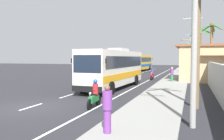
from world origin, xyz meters
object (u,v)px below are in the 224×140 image
Objects in this scene: palm_third at (201,39)px; palm_nearest at (202,52)px; pedestrian_midwalk at (107,108)px; pedestrian_near_kerb at (172,74)px; palm_second at (212,42)px; coach_bus_foreground at (114,67)px; motorcycle_beside_bus at (152,75)px; utility_pole_nearest at (195,10)px; utility_pole_distant at (190,51)px; utility_pole_far at (192,49)px; palm_farthest at (191,49)px; palm_fourth at (198,9)px; pedestrian_far_walk at (181,73)px; motorcycle_trailing at (95,96)px; utility_pole_mid at (192,43)px; coach_bus_far_lane at (139,62)px.

palm_nearest is at bearing 84.09° from palm_third.
palm_nearest is at bearing 156.34° from pedestrian_midwalk.
palm_second is (4.34, 2.69, 3.70)m from pedestrian_near_kerb.
motorcycle_beside_bus is at bearing 77.20° from coach_bus_foreground.
utility_pole_nearest is 1.31× the size of palm_second.
pedestrian_near_kerb is at bearing -92.18° from utility_pole_distant.
pedestrian_near_kerb is 0.23× the size of palm_second.
palm_farthest is at bearing -91.92° from utility_pole_far.
utility_pole_far is at bearing 90.54° from palm_fourth.
pedestrian_midwalk is at bearing -117.69° from palm_fourth.
utility_pole_nearest is 3.88m from palm_fourth.
palm_fourth is at bearing -89.10° from palm_farthest.
utility_pole_far is 19.86m from utility_pole_distant.
motorcycle_trailing is at bearing -74.66° from pedestrian_far_walk.
motorcycle_beside_bus is 16.35m from palm_farthest.
utility_pole_mid is 1.53× the size of palm_farthest.
utility_pole_far is at bearing 88.08° from palm_farthest.
palm_third is at bearing 57.94° from motorcycle_beside_bus.
motorcycle_beside_bus is 22.18m from pedestrian_midwalk.
utility_pole_far reaches higher than motorcycle_trailing.
utility_pole_nearest is 1.03× the size of utility_pole_mid.
palm_second is at bearing 29.18° from pedestrian_far_walk.
pedestrian_midwalk is 0.23× the size of palm_third.
motorcycle_trailing is 31.52m from palm_nearest.
palm_third reaches higher than motorcycle_beside_bus.
pedestrian_far_walk is at bearing -151.01° from pedestrian_near_kerb.
palm_nearest reaches higher than motorcycle_beside_bus.
pedestrian_far_walk is 19.89m from utility_pole_far.
palm_nearest is (6.90, 30.59, 3.17)m from motorcycle_trailing.
utility_pole_far is at bearing 159.80° from pedestrian_midwalk.
pedestrian_far_walk is at bearing 77.51° from motorcycle_trailing.
coach_bus_foreground is at bearing -133.52° from palm_second.
motorcycle_beside_bus is at bearing -72.77° from coach_bus_far_lane.
coach_bus_foreground is 29.94m from utility_pole_far.
palm_second is (7.01, 0.36, 4.05)m from motorcycle_beside_bus.
utility_pole_nearest is (1.38, -20.18, 3.77)m from pedestrian_far_walk.
palm_third is at bearing 87.65° from utility_pole_nearest.
coach_bus_far_lane is 1.64× the size of palm_fourth.
motorcycle_beside_bus is 0.26× the size of palm_third.
pedestrian_near_kerb is at bearing -96.33° from palm_farthest.
pedestrian_far_walk is 0.19× the size of utility_pole_far.
palm_second is 16.60m from palm_fourth.
palm_second reaches higher than coach_bus_foreground.
utility_pole_distant is 1.15× the size of palm_fourth.
utility_pole_nearest is at bearing -22.88° from motorcycle_trailing.
motorcycle_beside_bus is 0.22× the size of utility_pole_mid.
motorcycle_trailing is 7.11m from utility_pole_nearest.
motorcycle_trailing is at bearing -167.78° from pedestrian_midwalk.
utility_pole_nearest is (2.23, -17.57, 3.77)m from pedestrian_near_kerb.
motorcycle_beside_bus is 12.61m from palm_third.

